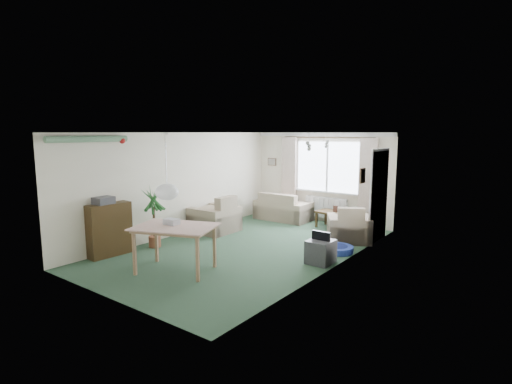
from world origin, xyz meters
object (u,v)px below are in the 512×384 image
Objects in this scene: armchair_left at (214,213)px; bookshelf at (110,230)px; dining_table at (176,249)px; pet_bed at (337,249)px; sofa at (283,206)px; houseplant at (154,218)px; tv_cube at (321,252)px; coffee_table at (335,220)px; armchair_corner at (349,223)px.

armchair_left is 2.67m from bookshelf.
pet_bed is at bearing 56.67° from dining_table.
houseplant is at bearing 79.26° from sofa.
tv_cube is at bearing -86.49° from pet_bed.
tv_cube is at bearing -69.67° from coffee_table.
armchair_left is at bearing 118.85° from dining_table.
dining_table is at bearing 99.21° from sofa.
coffee_table is 0.90× the size of bookshelf.
coffee_table is (2.21, 2.06, -0.24)m from armchair_left.
coffee_table is at bearing 58.54° from houseplant.
armchair_left is 1.57× the size of pet_bed.
dining_table is 3.26m from pet_bed.
dining_table reaches higher than sofa.
armchair_left is at bearing -9.09° from armchair_corner.
houseplant is (-2.33, -3.81, 0.42)m from coffee_table.
bookshelf is 2.17× the size of tv_cube.
armchair_left is 3.04m from coffee_table.
sofa is at bearing -52.72° from armchair_corner.
dining_table is at bearing 35.79° from armchair_corner.
coffee_table is at bearing -80.22° from armchair_corner.
armchair_left reaches higher than pet_bed.
houseplant is 1.68m from dining_table.
bookshelf is 4.54m from pet_bed.
tv_cube is (0.22, -1.76, -0.19)m from armchair_corner.
tv_cube is at bearing 133.40° from sofa.
pet_bed is (1.78, 2.71, -0.33)m from dining_table.
coffee_table is 4.48m from houseplant.
tv_cube is 0.83m from pet_bed.
houseplant is 1.97× the size of pet_bed.
armchair_left is at bearing -176.00° from pet_bed.
coffee_table is 4.63m from dining_table.
sofa is at bearing 177.62° from coffee_table.
sofa is at bearing 99.28° from dining_table.
coffee_table is 1.47× the size of pet_bed.
houseplant is at bearing 153.33° from dining_table.
dining_table is (1.37, -2.49, -0.06)m from armchair_left.
dining_table is (0.75, -4.62, 0.01)m from sofa.
houseplant is at bearing -4.76° from armchair_left.
armchair_left is 0.80× the size of dining_table.
houseplant is (-0.11, -1.74, 0.18)m from armchair_left.
armchair_left is 2.09× the size of tv_cube.
bookshelf is at bearing -104.06° from houseplant.
tv_cube is at bearing 78.41° from armchair_left.
pet_bed is at bearing -63.09° from coffee_table.
tv_cube is 0.75× the size of pet_bed.
sofa is 1.21× the size of dining_table.
armchair_corner reaches higher than dining_table.
armchair_left reaches higher than sofa.
armchair_corner is (2.36, -0.96, 0.02)m from sofa.
houseplant is (-0.73, -3.87, 0.25)m from sofa.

